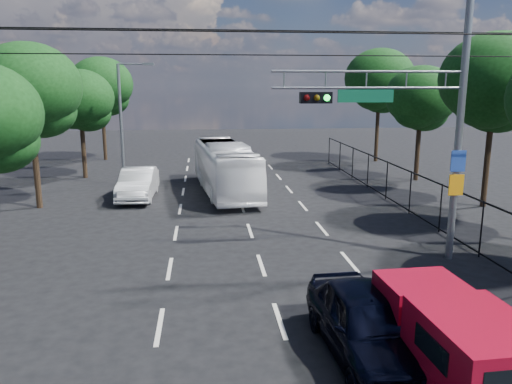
{
  "coord_description": "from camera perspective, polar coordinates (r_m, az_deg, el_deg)",
  "views": [
    {
      "loc": [
        -1.83,
        -7.52,
        5.83
      ],
      "look_at": [
        -0.33,
        6.53,
        2.8
      ],
      "focal_mm": 35.0,
      "sensor_mm": 36.0,
      "label": 1
    }
  ],
  "objects": [
    {
      "name": "lane_markings",
      "position": [
        22.37,
        -1.18,
        -2.99
      ],
      "size": [
        6.12,
        38.0,
        0.01
      ],
      "color": "beige",
      "rests_on": "ground"
    },
    {
      "name": "signal_mast",
      "position": [
        17.08,
        18.81,
        9.5
      ],
      "size": [
        6.43,
        0.39,
        9.5
      ],
      "color": "slate",
      "rests_on": "ground"
    },
    {
      "name": "streetlight_left",
      "position": [
        29.92,
        -14.87,
        8.09
      ],
      "size": [
        2.09,
        0.22,
        7.08
      ],
      "color": "slate",
      "rests_on": "ground"
    },
    {
      "name": "utility_wires",
      "position": [
        16.52,
        0.31,
        16.98
      ],
      "size": [
        22.0,
        5.04,
        0.74
      ],
      "color": "black",
      "rests_on": "ground"
    },
    {
      "name": "fence_right",
      "position": [
        22.36,
        19.04,
        -0.96
      ],
      "size": [
        0.06,
        34.03,
        2.0
      ],
      "color": "black",
      "rests_on": "ground"
    },
    {
      "name": "tree_right_c",
      "position": [
        26.35,
        25.59,
        10.74
      ],
      "size": [
        5.1,
        5.1,
        8.29
      ],
      "color": "black",
      "rests_on": "ground"
    },
    {
      "name": "tree_right_d",
      "position": [
        32.39,
        18.34,
        9.78
      ],
      "size": [
        4.32,
        4.32,
        7.02
      ],
      "color": "black",
      "rests_on": "ground"
    },
    {
      "name": "tree_right_e",
      "position": [
        39.88,
        13.94,
        11.92
      ],
      "size": [
        5.28,
        5.28,
        8.58
      ],
      "color": "black",
      "rests_on": "ground"
    },
    {
      "name": "tree_left_c",
      "position": [
        25.81,
        -24.43,
        10.08
      ],
      "size": [
        4.8,
        4.8,
        7.8
      ],
      "color": "black",
      "rests_on": "ground"
    },
    {
      "name": "tree_left_d",
      "position": [
        33.43,
        -19.41,
        9.53
      ],
      "size": [
        4.2,
        4.2,
        6.83
      ],
      "color": "black",
      "rests_on": "ground"
    },
    {
      "name": "tree_left_e",
      "position": [
        41.28,
        -17.23,
        11.17
      ],
      "size": [
        4.92,
        4.92,
        7.99
      ],
      "color": "black",
      "rests_on": "ground"
    },
    {
      "name": "red_pickup",
      "position": [
        10.87,
        21.09,
        -15.3
      ],
      "size": [
        2.01,
        5.0,
        1.83
      ],
      "color": "black",
      "rests_on": "ground"
    },
    {
      "name": "navy_hatchback",
      "position": [
        11.46,
        12.55,
        -14.42
      ],
      "size": [
        2.05,
        4.61,
        1.54
      ],
      "primitive_type": "imported",
      "rotation": [
        0.0,
        0.0,
        0.05
      ],
      "color": "black",
      "rests_on": "ground"
    },
    {
      "name": "white_bus",
      "position": [
        27.55,
        -3.57,
        2.81
      ],
      "size": [
        3.47,
        10.16,
        2.77
      ],
      "primitive_type": "imported",
      "rotation": [
        0.0,
        0.0,
        0.12
      ],
      "color": "white",
      "rests_on": "ground"
    },
    {
      "name": "white_van",
      "position": [
        26.82,
        -13.33,
        0.95
      ],
      "size": [
        1.79,
        4.83,
        1.58
      ],
      "primitive_type": "imported",
      "rotation": [
        0.0,
        0.0,
        -0.02
      ],
      "color": "silver",
      "rests_on": "ground"
    }
  ]
}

